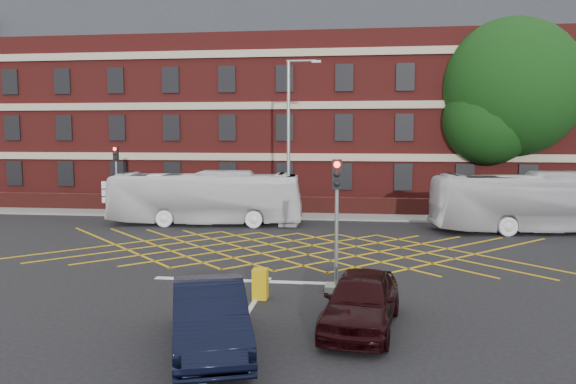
# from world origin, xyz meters

# --- Properties ---
(ground) EXTENTS (120.00, 120.00, 0.00)m
(ground) POSITION_xyz_m (0.00, 0.00, 0.00)
(ground) COLOR black
(ground) RESTS_ON ground
(victorian_building) EXTENTS (51.00, 12.17, 20.40)m
(victorian_building) POSITION_xyz_m (0.25, 22.00, 7.84)
(victorian_building) COLOR maroon
(victorian_building) RESTS_ON ground
(boundary_wall) EXTENTS (56.00, 0.50, 1.10)m
(boundary_wall) POSITION_xyz_m (0.00, 13.00, 0.55)
(boundary_wall) COLOR #501915
(boundary_wall) RESTS_ON ground
(far_pavement) EXTENTS (60.00, 3.00, 0.12)m
(far_pavement) POSITION_xyz_m (0.00, 12.00, 0.06)
(far_pavement) COLOR slate
(far_pavement) RESTS_ON ground
(box_junction_hatching) EXTENTS (8.22, 8.22, 0.02)m
(box_junction_hatching) POSITION_xyz_m (0.00, 2.00, 0.01)
(box_junction_hatching) COLOR #CC990C
(box_junction_hatching) RESTS_ON ground
(stop_line) EXTENTS (8.00, 0.30, 0.02)m
(stop_line) POSITION_xyz_m (0.00, -3.50, 0.01)
(stop_line) COLOR silver
(stop_line) RESTS_ON ground
(centre_line) EXTENTS (0.15, 14.00, 0.02)m
(centre_line) POSITION_xyz_m (0.00, -10.00, 0.01)
(centre_line) COLOR silver
(centre_line) RESTS_ON ground
(bus_left) EXTENTS (10.91, 3.22, 3.00)m
(bus_left) POSITION_xyz_m (-5.45, 8.28, 1.50)
(bus_left) COLOR white
(bus_left) RESTS_ON ground
(bus_right) EXTENTS (11.45, 4.03, 3.12)m
(bus_right) POSITION_xyz_m (12.47, 7.99, 1.56)
(bus_right) COLOR silver
(bus_right) RESTS_ON ground
(car_navy) EXTENTS (3.08, 5.08, 1.58)m
(car_navy) POSITION_xyz_m (-0.35, -9.66, 0.79)
(car_navy) COLOR black
(car_navy) RESTS_ON ground
(car_maroon) EXTENTS (2.37, 4.60, 1.50)m
(car_maroon) POSITION_xyz_m (3.21, -7.75, 0.75)
(car_maroon) COLOR black
(car_maroon) RESTS_ON ground
(deciduous_tree) EXTENTS (9.18, 9.18, 12.65)m
(deciduous_tree) POSITION_xyz_m (12.86, 16.75, 7.43)
(deciduous_tree) COLOR black
(deciduous_tree) RESTS_ON ground
(traffic_light_near) EXTENTS (0.70, 0.70, 4.27)m
(traffic_light_near) POSITION_xyz_m (2.41, -4.32, 1.76)
(traffic_light_near) COLOR slate
(traffic_light_near) RESTS_ON ground
(traffic_light_far) EXTENTS (0.70, 0.70, 4.27)m
(traffic_light_far) POSITION_xyz_m (-12.34, 11.90, 1.76)
(traffic_light_far) COLOR slate
(traffic_light_far) RESTS_ON ground
(street_lamp) EXTENTS (2.25, 1.00, 9.04)m
(street_lamp) POSITION_xyz_m (-0.71, 8.35, 3.12)
(street_lamp) COLOR slate
(street_lamp) RESTS_ON ground
(direction_signs) EXTENTS (1.10, 0.16, 2.20)m
(direction_signs) POSITION_xyz_m (-12.34, 10.96, 1.38)
(direction_signs) COLOR gray
(direction_signs) RESTS_ON ground
(utility_cabinet) EXTENTS (0.45, 0.44, 0.94)m
(utility_cabinet) POSITION_xyz_m (0.12, -5.50, 0.47)
(utility_cabinet) COLOR #C8A10B
(utility_cabinet) RESTS_ON ground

